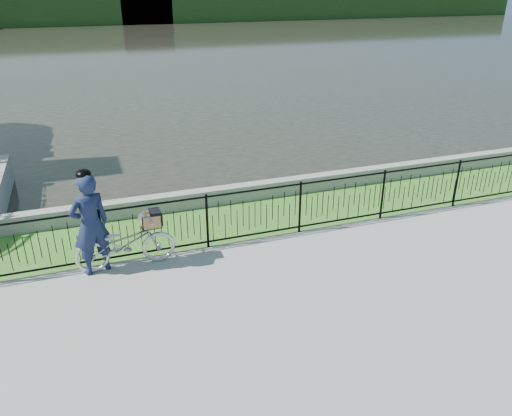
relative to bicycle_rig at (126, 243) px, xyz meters
name	(u,v)px	position (x,y,z in m)	size (l,w,h in m)	color
ground	(284,279)	(2.60, -1.40, -0.49)	(120.00, 120.00, 0.00)	gray
grass_strip	(240,219)	(2.60, 1.20, -0.49)	(60.00, 2.00, 0.01)	#3B7324
water	(116,52)	(2.60, 31.60, -0.49)	(120.00, 120.00, 0.00)	#28281E
quay_wall	(227,195)	(2.60, 2.20, -0.29)	(60.00, 0.30, 0.40)	gray
fence	(255,214)	(2.60, 0.20, 0.08)	(14.00, 0.06, 1.15)	black
far_treeline	(93,11)	(2.60, 58.60, 1.01)	(120.00, 6.00, 3.00)	#224119
far_building_right	(145,9)	(8.60, 57.10, 1.11)	(6.00, 3.00, 3.20)	#A79A86
bicycle_rig	(126,243)	(0.00, 0.00, 0.00)	(1.83, 0.64, 1.08)	silver
cyclist	(90,224)	(-0.57, 0.00, 0.49)	(0.81, 0.67, 1.99)	#151E3B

